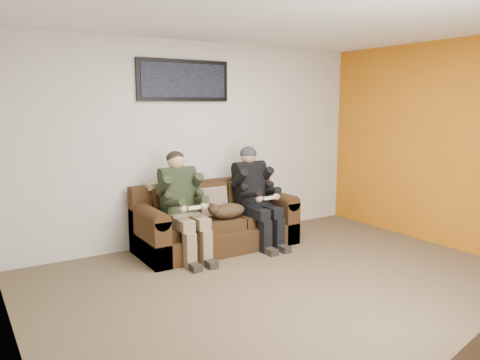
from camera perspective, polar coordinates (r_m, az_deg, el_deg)
floor at (r=4.68m, az=8.29°, el=-13.60°), size 5.00×5.00×0.00m
ceiling at (r=4.38m, az=9.14°, el=19.53°), size 5.00×5.00×0.00m
wall_back at (r=6.21m, az=-5.00°, el=4.54°), size 5.00×0.00×5.00m
wall_left at (r=3.32m, az=-26.14°, el=-0.58°), size 0.00×4.50×4.50m
wall_right at (r=6.26m, az=26.35°, el=3.64°), size 0.00×4.50×4.50m
accent_wall_right at (r=6.25m, az=26.30°, el=3.64°), size 0.00×4.50×4.50m
sofa at (r=6.00m, az=-3.17°, el=-5.23°), size 2.00×0.86×0.82m
throw_pillow at (r=5.96m, az=-3.37°, el=-2.62°), size 0.38×0.18×0.38m
throw_blanket at (r=5.85m, az=-9.60°, el=-0.60°), size 0.41×0.20×0.07m
person_left at (r=5.54m, az=-7.03°, el=-2.40°), size 0.51×0.87×1.26m
person_right at (r=6.03m, az=1.83°, el=-1.32°), size 0.51×0.86×1.26m
cat at (r=5.81m, az=-1.63°, el=-3.76°), size 0.66×0.26×0.24m
framed_poster at (r=6.07m, az=-6.86°, el=11.95°), size 1.25×0.05×0.52m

